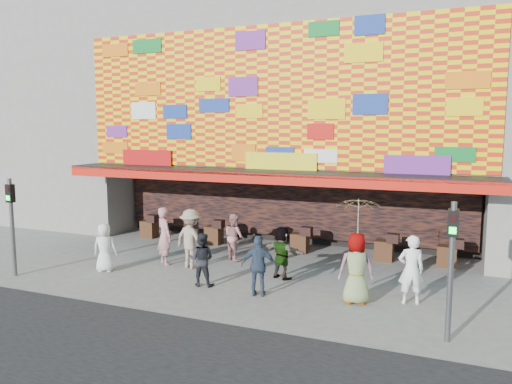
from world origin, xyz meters
TOP-DOWN VIEW (x-y plane):
  - ground at (0.00, 0.00)m, footprint 90.00×90.00m
  - shop_building at (0.00, 8.18)m, footprint 15.20×9.40m
  - neighbor_left at (-13.00, 8.00)m, footprint 11.00×8.00m
  - signal_left at (-6.20, -1.50)m, footprint 0.22×0.20m
  - signal_right at (6.20, -1.50)m, footprint 0.22×0.20m
  - ped_a at (-3.96, -0.05)m, footprint 0.86×0.69m
  - ped_b at (-2.66, 1.37)m, footprint 0.84×0.77m
  - ped_c at (-0.44, -0.15)m, footprint 0.84×0.70m
  - ped_d at (-1.64, 1.34)m, footprint 1.38×1.00m
  - ped_e at (1.40, -0.34)m, footprint 1.04×0.63m
  - ped_f at (1.45, 1.36)m, footprint 1.55×0.97m
  - ped_g at (3.93, 0.08)m, footprint 1.05×0.86m
  - ped_h at (5.24, 0.59)m, footprint 0.76×0.61m
  - ped_i at (-0.76, 2.76)m, footprint 0.99×0.96m
  - parasol at (3.93, 0.08)m, footprint 1.42×1.44m

SIDE VIEW (x-z plane):
  - ground at x=0.00m, z-range 0.00..0.00m
  - ped_a at x=-3.96m, z-range 0.00..1.53m
  - ped_c at x=-0.44m, z-range 0.00..1.53m
  - ped_f at x=1.45m, z-range 0.00..1.59m
  - ped_i at x=-0.76m, z-range 0.00..1.61m
  - ped_e at x=1.40m, z-range 0.00..1.65m
  - ped_h at x=5.24m, z-range 0.00..1.80m
  - ped_g at x=3.93m, z-range 0.00..1.85m
  - ped_d at x=-1.64m, z-range 0.00..1.91m
  - ped_b at x=-2.66m, z-range 0.00..1.92m
  - signal_left at x=-6.20m, z-range 0.36..3.36m
  - signal_right at x=6.20m, z-range 0.36..3.36m
  - parasol at x=3.93m, z-range 1.22..3.22m
  - shop_building at x=0.00m, z-range 0.23..10.23m
  - neighbor_left at x=-13.00m, z-range 0.00..12.00m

